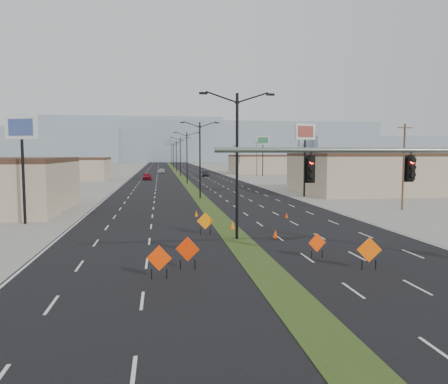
{
  "coord_description": "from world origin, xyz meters",
  "views": [
    {
      "loc": [
        -5.22,
        -17.45,
        5.95
      ],
      "look_at": [
        -0.73,
        13.19,
        3.2
      ],
      "focal_mm": 35.0,
      "sensor_mm": 36.0,
      "label": 1
    }
  ],
  "objects": [
    {
      "name": "building_se_near",
      "position": [
        34.0,
        45.0,
        2.75
      ],
      "size": [
        36.0,
        18.0,
        5.5
      ],
      "primitive_type": "cube",
      "color": "tan",
      "rests_on": "ground"
    },
    {
      "name": "streetlight_5",
      "position": [
        0.0,
        152.0,
        5.42
      ],
      "size": [
        5.15,
        0.24,
        10.02
      ],
      "color": "black",
      "rests_on": "ground"
    },
    {
      "name": "streetlight_2",
      "position": [
        0.0,
        68.0,
        5.42
      ],
      "size": [
        5.15,
        0.24,
        10.02
      ],
      "color": "black",
      "rests_on": "ground"
    },
    {
      "name": "road_surface",
      "position": [
        0.0,
        100.0,
        0.0
      ],
      "size": [
        25.0,
        400.0,
        0.02
      ],
      "primitive_type": "cube",
      "color": "black",
      "rests_on": "ground"
    },
    {
      "name": "streetlight_0",
      "position": [
        0.0,
        12.0,
        5.42
      ],
      "size": [
        5.15,
        0.24,
        10.02
      ],
      "color": "black",
      "rests_on": "ground"
    },
    {
      "name": "construction_sign_4",
      "position": [
        5.26,
        3.07,
        1.0
      ],
      "size": [
        1.27,
        0.23,
        1.7
      ],
      "rotation": [
        0.0,
        0.0,
        -0.15
      ],
      "color": "#FF5905",
      "rests_on": "ground"
    },
    {
      "name": "pole_sign_west",
      "position": [
        -16.59,
        21.13,
        7.4
      ],
      "size": [
        2.87,
        1.46,
        9.1
      ],
      "rotation": [
        0.0,
        0.0,
        -0.39
      ],
      "color": "black",
      "rests_on": "ground"
    },
    {
      "name": "pole_sign_east_near",
      "position": [
        14.44,
        40.27,
        8.18
      ],
      "size": [
        3.19,
        1.4,
        9.99
      ],
      "rotation": [
        0.0,
        0.0,
        0.33
      ],
      "color": "black",
      "rests_on": "ground"
    },
    {
      "name": "streetlight_6",
      "position": [
        0.0,
        180.0,
        5.42
      ],
      "size": [
        5.15,
        0.24,
        10.02
      ],
      "color": "black",
      "rests_on": "ground"
    },
    {
      "name": "cone_1",
      "position": [
        2.75,
        12.0,
        0.3
      ],
      "size": [
        0.43,
        0.43,
        0.59
      ],
      "primitive_type": "cone",
      "rotation": [
        0.0,
        0.0,
        0.25
      ],
      "color": "#FC4005",
      "rests_on": "ground"
    },
    {
      "name": "car_left",
      "position": [
        -8.19,
        82.32,
        0.78
      ],
      "size": [
        2.43,
        4.78,
        1.56
      ],
      "primitive_type": "imported",
      "rotation": [
        0.0,
        0.0,
        0.13
      ],
      "color": "maroon",
      "rests_on": "ground"
    },
    {
      "name": "streetlight_4",
      "position": [
        0.0,
        124.0,
        5.42
      ],
      "size": [
        5.15,
        0.24,
        10.02
      ],
      "color": "black",
      "rests_on": "ground"
    },
    {
      "name": "construction_sign_3",
      "position": [
        3.55,
        5.9,
        0.84
      ],
      "size": [
        1.07,
        0.21,
        1.44
      ],
      "rotation": [
        0.0,
        0.0,
        0.16
      ],
      "color": "#F63C05",
      "rests_on": "ground"
    },
    {
      "name": "streetlight_1",
      "position": [
        0.0,
        40.0,
        5.42
      ],
      "size": [
        5.15,
        0.24,
        10.02
      ],
      "color": "black",
      "rests_on": "ground"
    },
    {
      "name": "construction_sign_2",
      "position": [
        -2.0,
        13.94,
        0.97
      ],
      "size": [
        1.24,
        0.05,
        1.65
      ],
      "rotation": [
        0.0,
        0.0,
        -0.01
      ],
      "color": "orange",
      "rests_on": "ground"
    },
    {
      "name": "construction_sign_0",
      "position": [
        -5.32,
        3.0,
        0.96
      ],
      "size": [
        1.19,
        0.38,
        1.63
      ],
      "rotation": [
        0.0,
        0.0,
        -0.28
      ],
      "color": "#FF3B05",
      "rests_on": "ground"
    },
    {
      "name": "car_far",
      "position": [
        -4.8,
        114.49,
        0.66
      ],
      "size": [
        2.18,
        4.67,
        1.32
      ],
      "primitive_type": "imported",
      "rotation": [
        0.0,
        0.0,
        -0.07
      ],
      "color": "#A8ADB2",
      "rests_on": "ground"
    },
    {
      "name": "utility_pole_0",
      "position": [
        20.0,
        25.0,
        4.67
      ],
      "size": [
        1.6,
        0.2,
        9.0
      ],
      "color": "#4C3823",
      "rests_on": "ground"
    },
    {
      "name": "cone_0",
      "position": [
        0.35,
        15.9,
        0.33
      ],
      "size": [
        0.5,
        0.5,
        0.66
      ],
      "primitive_type": "cone",
      "rotation": [
        0.0,
        0.0,
        0.29
      ],
      "color": "#FF5A05",
      "rests_on": "ground"
    },
    {
      "name": "streetlight_3",
      "position": [
        0.0,
        96.0,
        5.42
      ],
      "size": [
        5.15,
        0.24,
        10.02
      ],
      "color": "black",
      "rests_on": "ground"
    },
    {
      "name": "utility_pole_1",
      "position": [
        20.0,
        60.0,
        4.67
      ],
      "size": [
        1.6,
        0.2,
        9.0
      ],
      "color": "#4C3823",
      "rests_on": "ground"
    },
    {
      "name": "mesa_backdrop",
      "position": [
        -30.0,
        320.0,
        16.0
      ],
      "size": [
        140.0,
        50.0,
        32.0
      ],
      "primitive_type": "cube",
      "color": "#8695A6",
      "rests_on": "ground"
    },
    {
      "name": "construction_sign_1",
      "position": [
        -3.88,
        4.56,
        1.0
      ],
      "size": [
        1.2,
        0.5,
        1.7
      ],
      "rotation": [
        0.0,
        0.0,
        -0.37
      ],
      "color": "#EF3205",
      "rests_on": "ground"
    },
    {
      "name": "median_strip",
      "position": [
        0.0,
        100.0,
        0.0
      ],
      "size": [
        2.0,
        400.0,
        0.04
      ],
      "primitive_type": "cube",
      "color": "#283F16",
      "rests_on": "ground"
    },
    {
      "name": "building_se_far",
      "position": [
        38.0,
        110.0,
        2.5
      ],
      "size": [
        44.0,
        16.0,
        5.0
      ],
      "primitive_type": "cube",
      "color": "tan",
      "rests_on": "ground"
    },
    {
      "name": "utility_pole_2",
      "position": [
        20.0,
        95.0,
        4.67
      ],
      "size": [
        1.6,
        0.2,
        9.0
      ],
      "color": "#4C3823",
      "rests_on": "ground"
    },
    {
      "name": "ground",
      "position": [
        0.0,
        0.0,
        0.0
      ],
      "size": [
        600.0,
        600.0,
        0.0
      ],
      "primitive_type": "plane",
      "color": "gray",
      "rests_on": "ground"
    },
    {
      "name": "building_sw_far",
      "position": [
        -32.0,
        85.0,
        2.25
      ],
      "size": [
        30.0,
        14.0,
        4.5
      ],
      "primitive_type": "cube",
      "color": "tan",
      "rests_on": "ground"
    },
    {
      "name": "mesa_center",
      "position": [
        40.0,
        300.0,
        14.0
      ],
      "size": [
        220.0,
        50.0,
        28.0
      ],
      "primitive_type": "cube",
      "color": "#8695A6",
      "rests_on": "ground"
    },
    {
      "name": "car_mid",
      "position": [
        6.42,
        95.39,
        0.72
      ],
      "size": [
        1.73,
        4.42,
        1.43
      ],
      "primitive_type": "imported",
      "rotation": [
        0.0,
        0.0,
        -0.05
      ],
      "color": "black",
      "rests_on": "ground"
    },
    {
      "name": "cone_2",
      "position": [
        6.25,
        21.05,
        0.26
      ],
      "size": [
        0.41,
        0.41,
        0.53
      ],
      "primitive_type": "cone",
      "rotation": [
        0.0,
        0.0,
        0.37
      ],
      "color": "red",
      "rests_on": "ground"
    },
    {
      "name": "utility_pole_3",
      "position": [
        20.0,
        130.0,
        4.67
      ],
      "size": [
        1.6,
        0.2,
        9.0
      ],
      "color": "#4C3823",
      "rests_on": "ground"
    },
    {
      "name": "cone_3",
      "position": [
        -1.9,
        23.27,
        0.28
      ],
      "size": [
        0.4,
        0.4,
        0.56
      ],
      "primitive_type": "cone",
      "rotation": [
        0.0,
        0.0,
        -0.23
      ],
      "color": "#E06504",
      "rests_on": "ground"
    },
    {
      "name": "pole_sign_east_far",
      "position": [
        21.47,
        94.49,
        8.62
      ],
      "size": [
        3.28,
        1.67,
        10.48
      ],
      "rotation": [
        0.0,
        0.0,
        -0.41
      ],
      "color": "black",
      "rests_on": "ground"
    },
    {
      "name": "mesa_east",
      "position": [
        180.0,
        290.0,
        9.0
      ],
      "size": [
        160.0,
        50.0,
        18.0
      ],
      "primitive_type": "cube",
      "color": "#8695A6",
      "rests_on": "ground"
    },
    {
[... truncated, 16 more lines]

